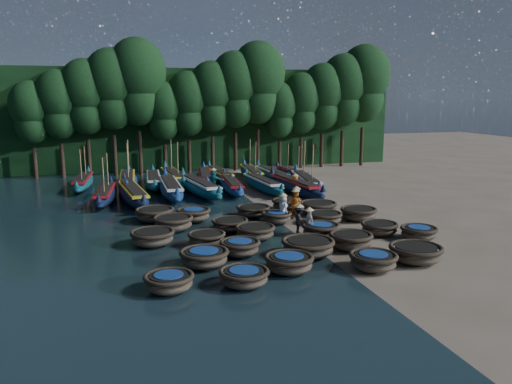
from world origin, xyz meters
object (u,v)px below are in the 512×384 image
object	(u,v)px
long_boat_16	(272,174)
fisherman_4	(309,221)
coracle_3	(373,260)
coracle_22	(253,211)
fisherman_0	(283,208)
long_boat_5	(232,186)
coracle_13	(321,230)
fisherman_1	(296,200)
coracle_21	(194,214)
coracle_7	(308,247)
coracle_19	(359,213)
coracle_6	(240,247)
coracle_24	(318,207)
coracle_12	(255,232)
coracle_17	(277,217)
coracle_8	(351,240)
coracle_20	(155,214)
long_boat_7	(295,186)
fisherman_2	(295,203)
long_boat_1	(106,195)
long_boat_8	(306,182)
coracle_4	(416,253)
coracle_0	(169,282)
long_boat_2	(133,194)
coracle_23	(287,204)
long_boat_10	(128,181)
coracle_18	(325,217)
coracle_9	(419,232)
coracle_16	(230,224)
fisherman_6	(295,184)
long_boat_4	(199,187)
long_boat_3	(171,188)
coracle_2	(289,263)
long_boat_11	(154,180)
coracle_14	(379,228)
long_boat_12	(173,177)
fisherman_3	(299,219)
long_boat_15	(251,173)
coracle_10	(153,237)
coracle_11	(207,238)
coracle_1	(244,277)
long_boat_9	(83,182)
coracle_5	(204,257)

from	to	relation	value
long_boat_16	fisherman_4	world-z (taller)	fisherman_4
coracle_3	coracle_22	distance (m)	10.83
fisherman_0	long_boat_5	bearing A→B (deg)	-7.34
coracle_13	long_boat_16	distance (m)	18.32
fisherman_1	coracle_13	bearing A→B (deg)	20.20
coracle_22	coracle_21	bearing A→B (deg)	-177.25
coracle_7	coracle_19	bearing A→B (deg)	45.37
coracle_6	coracle_24	world-z (taller)	coracle_24
coracle_12	coracle_17	world-z (taller)	coracle_12
coracle_8	coracle_20	xyz separation A→B (m)	(-8.67, 8.18, -0.00)
long_boat_7	fisherman_2	bearing A→B (deg)	-115.90
long_boat_1	long_boat_8	bearing A→B (deg)	7.84
coracle_4	coracle_0	bearing A→B (deg)	-177.95
long_boat_2	fisherman_4	size ratio (longest dim) A/B	5.15
coracle_23	long_boat_10	world-z (taller)	long_boat_10
coracle_18	coracle_9	bearing A→B (deg)	-52.79
coracle_20	long_boat_2	xyz separation A→B (m)	(-1.00, 5.74, 0.13)
long_boat_16	fisherman_0	bearing A→B (deg)	-108.06
coracle_16	fisherman_6	distance (m)	10.90
coracle_13	long_boat_4	xyz separation A→B (m)	(-4.11, 13.40, 0.15)
long_boat_3	fisherman_6	bearing A→B (deg)	-14.34
coracle_2	coracle_4	size ratio (longest dim) A/B	0.87
coracle_19	long_boat_8	bearing A→B (deg)	86.11
long_boat_5	long_boat_11	size ratio (longest dim) A/B	0.95
coracle_24	long_boat_4	bearing A→B (deg)	126.12
coracle_14	long_boat_12	bearing A→B (deg)	114.82
coracle_19	fisherman_3	xyz separation A→B (m)	(-4.48, -1.83, 0.40)
long_boat_5	fisherman_2	bearing A→B (deg)	-75.04
coracle_0	coracle_17	world-z (taller)	coracle_0
coracle_3	fisherman_2	distance (m)	9.56
coracle_14	coracle_18	world-z (taller)	coracle_18
fisherman_4	coracle_21	bearing A→B (deg)	-134.53
coracle_6	long_boat_15	bearing A→B (deg)	73.16
coracle_17	long_boat_7	distance (m)	9.12
fisherman_0	fisherman_6	bearing A→B (deg)	-36.94
coracle_8	coracle_23	bearing A→B (deg)	91.02
coracle_10	long_boat_8	size ratio (longest dim) A/B	0.27
coracle_11	long_boat_1	distance (m)	13.22
coracle_16	coracle_19	world-z (taller)	coracle_19
coracle_1	long_boat_11	size ratio (longest dim) A/B	0.28
coracle_19	coracle_6	bearing A→B (deg)	-151.49
coracle_0	coracle_6	distance (m)	5.02
coracle_10	fisherman_1	world-z (taller)	fisherman_1
coracle_1	long_boat_9	distance (m)	24.89
long_boat_2	long_boat_7	bearing A→B (deg)	-6.94
coracle_21	coracle_5	bearing A→B (deg)	-95.70
long_boat_4	fisherman_1	xyz separation A→B (m)	(4.70, -8.22, 0.36)
coracle_12	coracle_4	bearing A→B (deg)	-42.75
coracle_20	fisherman_3	bearing A→B (deg)	-33.97
coracle_9	fisherman_4	size ratio (longest dim) A/B	1.12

